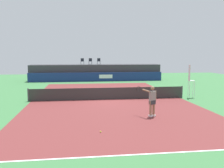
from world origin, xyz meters
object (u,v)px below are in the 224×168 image
Objects in this scene: spectator_chair_left at (90,61)px; tennis_ball at (101,132)px; umpire_chair at (190,79)px; spectator_chair_center at (99,61)px; net_post_near at (28,95)px; net_post_far at (182,92)px; spectator_chair_far_left at (82,61)px; tennis_player at (152,100)px.

spectator_chair_left is 23.78m from tennis_ball.
umpire_chair is 11.77m from tennis_ball.
spectator_chair_center reaches higher than net_post_near.
net_post_near reaches higher than tennis_ball.
spectator_chair_center is 16.50m from net_post_far.
spectator_chair_center is 23.79m from tennis_ball.
spectator_chair_left is at bearing 177.64° from spectator_chair_center.
net_post_near is 1.00× the size of net_post_far.
spectator_chair_center is at bearing 85.74° from tennis_ball.
spectator_chair_left is at bearing 14.46° from spectator_chair_far_left.
net_post_near is 9.90m from tennis_player.
spectator_chair_left is 17.17m from umpire_chair.
net_post_far is (5.76, -15.30, -2.19)m from spectator_chair_center.
spectator_chair_far_left is 13.06× the size of tennis_ball.
spectator_chair_left is at bearing 114.36° from net_post_far.
spectator_chair_far_left is 1.00× the size of spectator_chair_center.
tennis_ball is (-8.22, -8.29, -1.55)m from umpire_chair.
net_post_near is at bearing 144.77° from tennis_player.
spectator_chair_left and spectator_chair_center have the same top height.
spectator_chair_left is at bearing 88.61° from tennis_ball.
net_post_near is 0.56× the size of tennis_player.
tennis_player is (-5.02, -5.72, -0.63)m from umpire_chair.
spectator_chair_left is 0.89× the size of net_post_near.
spectator_chair_left is (1.12, 0.29, 0.00)m from spectator_chair_far_left.
tennis_player is at bearing -127.17° from net_post_far.
umpire_chair is (6.46, -15.29, -1.11)m from spectator_chair_center.
tennis_ball is (-7.52, -8.28, -0.46)m from net_post_far.
net_post_far is 14.71× the size of tennis_ball.
umpire_chair is 13.14m from net_post_near.
spectator_chair_far_left is at bearing 100.24° from tennis_player.
net_post_near is (-6.64, -15.30, -2.19)m from spectator_chair_center.
net_post_far is at bearing 52.83° from tennis_player.
umpire_chair is at bearing 48.71° from tennis_player.
spectator_chair_far_left is 15.82m from net_post_near.
tennis_ball is at bearing -88.64° from spectator_chair_far_left.
spectator_chair_center is at bearing 112.91° from umpire_chair.
umpire_chair reaches higher than tennis_ball.
spectator_chair_center reaches higher than net_post_far.
spectator_chair_center reaches higher than tennis_player.
net_post_far is at bearing -178.81° from umpire_chair.
spectator_chair_left is 16.99m from net_post_far.
spectator_chair_center reaches higher than tennis_ball.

